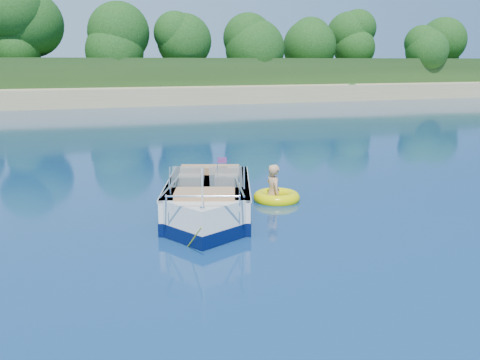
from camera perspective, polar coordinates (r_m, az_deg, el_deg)
The scene contains 6 objects.
ground at distance 12.54m, azimuth 9.90°, elevation -4.77°, with size 160.00×160.00×0.00m, color #0A1F49.
shoreline at distance 74.46m, azimuth -15.07°, elevation 10.03°, with size 170.00×59.00×6.00m.
treeline at distance 51.80m, azimuth -13.19°, elevation 14.28°, with size 150.00×7.12×8.19m.
motorboat at distance 12.86m, azimuth -3.45°, elevation -2.47°, with size 3.10×5.40×1.87m.
tow_tube at distance 14.52m, azimuth 3.92°, elevation -1.86°, with size 1.40×1.40×0.33m.
boy at distance 14.44m, azimuth 3.46°, elevation -2.28°, with size 0.61×0.40×1.68m, color tan.
Camera 1 is at (-5.94, -10.40, 3.69)m, focal length 40.00 mm.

